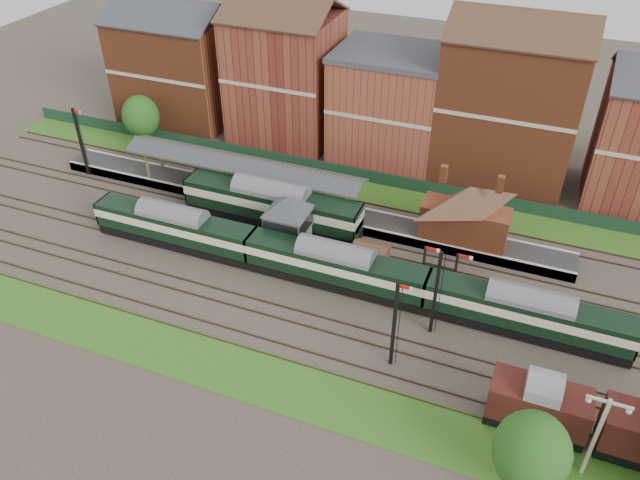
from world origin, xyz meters
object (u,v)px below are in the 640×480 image
at_px(signal_box, 288,222).
at_px(platform_railcar, 272,204).
at_px(goods_van_a, 538,405).
at_px(semaphore_bracket, 437,287).
at_px(dmu_train, 335,266).

relative_size(signal_box, platform_railcar, 0.33).
distance_m(platform_railcar, goods_van_a, 31.04).
bearing_deg(semaphore_bracket, goods_van_a, -37.00).
bearing_deg(dmu_train, signal_box, 150.89).
xyz_separation_m(semaphore_bracket, dmu_train, (-9.20, 2.50, -2.45)).
height_order(dmu_train, platform_railcar, platform_railcar).
height_order(dmu_train, goods_van_a, goods_van_a).
bearing_deg(goods_van_a, signal_box, 152.63).
height_order(platform_railcar, goods_van_a, platform_railcar).
distance_m(dmu_train, goods_van_a, 19.97).
height_order(signal_box, dmu_train, signal_box).
bearing_deg(goods_van_a, dmu_train, 153.21).
bearing_deg(signal_box, platform_railcar, 134.85).
bearing_deg(platform_railcar, goods_van_a, -29.95).
relative_size(signal_box, goods_van_a, 0.92).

